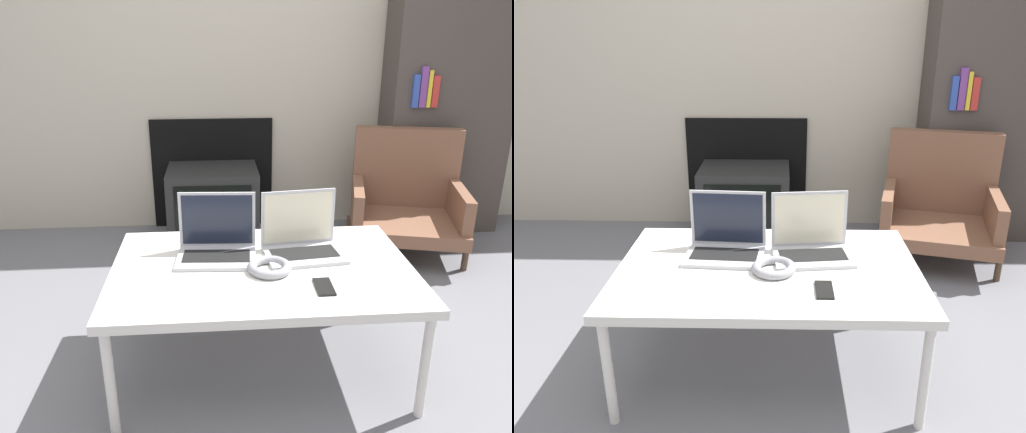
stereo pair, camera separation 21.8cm
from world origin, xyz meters
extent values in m
plane|color=slate|center=(0.00, 0.00, 0.00)|extent=(14.00, 14.00, 0.00)
cube|color=#B7AD99|center=(0.00, 1.97, 1.30)|extent=(7.00, 0.06, 2.60)
cube|color=black|center=(-0.19, 1.93, 0.38)|extent=(0.83, 0.03, 0.76)
cube|color=silver|center=(0.00, 0.29, 0.44)|extent=(1.17, 0.77, 0.04)
cylinder|color=silver|center=(-0.54, -0.05, 0.21)|extent=(0.04, 0.04, 0.42)
cylinder|color=silver|center=(0.54, -0.05, 0.21)|extent=(0.04, 0.04, 0.42)
cylinder|color=silver|center=(-0.54, 0.63, 0.21)|extent=(0.04, 0.04, 0.42)
cylinder|color=silver|center=(0.54, 0.63, 0.21)|extent=(0.04, 0.04, 0.42)
cube|color=#B2B2B7|center=(-0.18, 0.36, 0.47)|extent=(0.33, 0.24, 0.02)
cube|color=black|center=(-0.18, 0.36, 0.48)|extent=(0.27, 0.14, 0.00)
cube|color=#B2B2B7|center=(-0.17, 0.46, 0.59)|extent=(0.31, 0.03, 0.23)
cube|color=black|center=(-0.17, 0.46, 0.59)|extent=(0.29, 0.02, 0.21)
cube|color=#B2B2B7|center=(0.18, 0.36, 0.47)|extent=(0.34, 0.25, 0.02)
cube|color=black|center=(0.18, 0.36, 0.48)|extent=(0.28, 0.15, 0.00)
cube|color=#B2B2B7|center=(0.17, 0.46, 0.59)|extent=(0.31, 0.04, 0.23)
cube|color=beige|center=(0.17, 0.46, 0.59)|extent=(0.29, 0.04, 0.21)
torus|color=gray|center=(0.02, 0.24, 0.48)|extent=(0.17, 0.17, 0.03)
cube|color=black|center=(0.20, 0.09, 0.46)|extent=(0.06, 0.13, 0.01)
cube|color=black|center=(-0.19, 1.71, 0.24)|extent=(0.59, 0.44, 0.48)
cube|color=black|center=(-0.19, 1.48, 0.24)|extent=(0.48, 0.01, 0.37)
cube|color=brown|center=(0.98, 1.32, 0.20)|extent=(0.79, 0.75, 0.08)
cube|color=brown|center=(1.05, 1.57, 0.50)|extent=(0.66, 0.26, 0.50)
cube|color=brown|center=(0.69, 1.40, 0.34)|extent=(0.19, 0.55, 0.20)
cube|color=brown|center=(1.27, 1.25, 0.34)|extent=(0.19, 0.55, 0.20)
cylinder|color=#4C3828|center=(0.71, 1.07, 0.08)|extent=(0.04, 0.04, 0.16)
cylinder|color=#4C3828|center=(1.26, 1.07, 0.08)|extent=(0.04, 0.04, 0.16)
cylinder|color=#4C3828|center=(0.71, 1.58, 0.08)|extent=(0.04, 0.04, 0.16)
cylinder|color=#4C3828|center=(1.26, 1.58, 0.08)|extent=(0.04, 0.04, 0.16)
cube|color=#3F3833|center=(1.36, 1.77, 0.79)|extent=(0.81, 0.30, 1.58)
cube|color=#2D479E|center=(1.08, 1.61, 0.97)|extent=(0.04, 0.02, 0.20)
cube|color=#6B387F|center=(1.12, 1.61, 0.99)|extent=(0.04, 0.02, 0.25)
cube|color=gold|center=(1.16, 1.61, 0.98)|extent=(0.03, 0.02, 0.22)
cube|color=#B22D28|center=(1.20, 1.61, 0.96)|extent=(0.04, 0.02, 0.19)
camera|label=1|loc=(-0.17, -1.46, 1.32)|focal=35.00mm
camera|label=2|loc=(0.05, -1.46, 1.32)|focal=35.00mm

